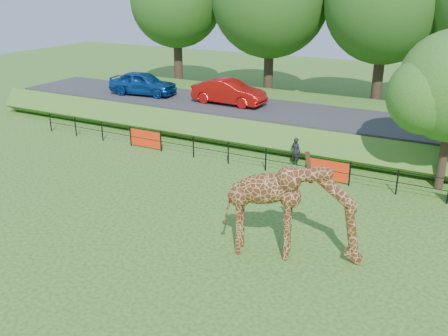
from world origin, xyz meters
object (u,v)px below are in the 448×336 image
(visitor, at_px, (296,151))
(car_red, at_px, (229,92))
(giraffe, at_px, (293,211))
(car_blue, at_px, (143,83))

(visitor, bearing_deg, car_red, -22.67)
(car_red, distance_m, visitor, 7.71)
(car_red, xyz_separation_m, visitor, (6.07, -4.53, -1.48))
(car_red, height_order, visitor, car_red)
(giraffe, distance_m, car_blue, 19.69)
(giraffe, relative_size, car_red, 0.99)
(car_blue, bearing_deg, car_red, -94.52)
(giraffe, xyz_separation_m, car_red, (-9.02, 12.78, 0.56))
(car_blue, height_order, car_red, car_blue)
(giraffe, xyz_separation_m, car_blue, (-15.22, 12.48, 0.57))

